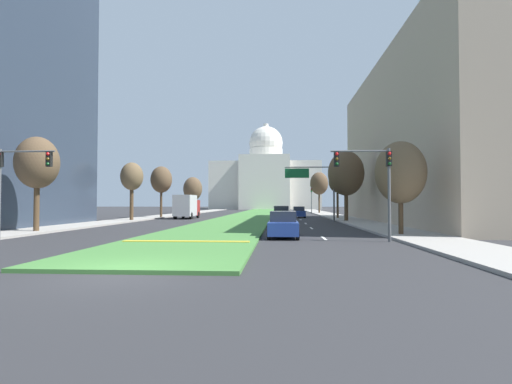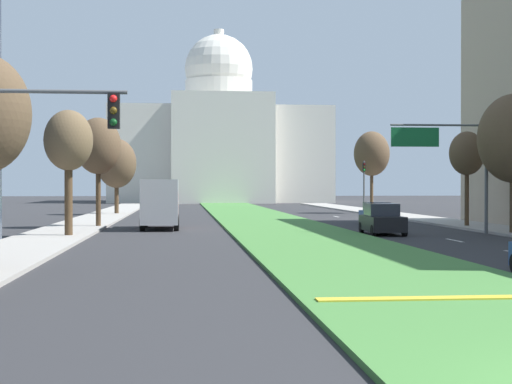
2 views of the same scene
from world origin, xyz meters
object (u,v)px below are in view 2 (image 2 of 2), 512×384
at_px(street_tree_left_far, 98,147).
at_px(street_tree_right_distant, 372,154).
at_px(street_tree_left_distant, 117,164).
at_px(traffic_light_far_right, 364,180).
at_px(overhead_guide_sign, 450,154).
at_px(capitol_building, 219,145).
at_px(street_tree_right_far, 467,154).
at_px(sedan_distant, 377,214).
at_px(traffic_light_near_left, 26,144).
at_px(sedan_midblock, 382,220).
at_px(street_tree_left_mid, 68,142).
at_px(box_truck_delivery, 160,203).

height_order(street_tree_left_far, street_tree_right_distant, street_tree_right_distant).
bearing_deg(street_tree_left_distant, street_tree_left_far, -88.14).
bearing_deg(traffic_light_far_right, overhead_guide_sign, -93.89).
height_order(capitol_building, street_tree_right_far, capitol_building).
height_order(street_tree_right_far, sedan_distant, street_tree_right_far).
distance_m(traffic_light_near_left, street_tree_left_distant, 56.37).
bearing_deg(sedan_midblock, sedan_distant, 76.92).
bearing_deg(capitol_building, sedan_midblock, -86.79).
height_order(traffic_light_far_right, street_tree_right_far, street_tree_right_far).
bearing_deg(traffic_light_far_right, street_tree_right_far, -85.86).
height_order(traffic_light_far_right, street_tree_left_mid, street_tree_left_mid).
height_order(street_tree_left_far, street_tree_right_far, street_tree_left_far).
bearing_deg(street_tree_left_distant, sedan_distant, -45.29).
bearing_deg(box_truck_delivery, capitol_building, 84.64).
bearing_deg(traffic_light_far_right, street_tree_right_distant, 67.61).
relative_size(overhead_guide_sign, street_tree_right_distant, 0.78).
distance_m(overhead_guide_sign, box_truck_delivery, 18.38).
distance_m(overhead_guide_sign, street_tree_right_distant, 33.96).
height_order(capitol_building, street_tree_left_distant, capitol_building).
distance_m(capitol_building, street_tree_right_far, 84.62).
relative_size(traffic_light_near_left, street_tree_left_distant, 0.71).
distance_m(street_tree_right_far, street_tree_right_distant, 26.97).
xyz_separation_m(overhead_guide_sign, street_tree_left_mid, (-21.46, -0.66, 0.51)).
height_order(street_tree_left_distant, street_tree_right_distant, street_tree_right_distant).
bearing_deg(street_tree_left_mid, sedan_midblock, 3.34).
bearing_deg(sedan_midblock, street_tree_left_far, 153.47).
height_order(sedan_midblock, box_truck_delivery, box_truck_delivery).
relative_size(street_tree_right_distant, sedan_midblock, 1.98).
bearing_deg(street_tree_right_distant, traffic_light_far_right, -112.39).
relative_size(street_tree_right_far, box_truck_delivery, 1.01).
distance_m(street_tree_left_far, street_tree_right_distant, 35.11).
height_order(street_tree_left_mid, street_tree_left_far, street_tree_left_far).
distance_m(traffic_light_near_left, box_truck_delivery, 31.32).
bearing_deg(street_tree_right_distant, sedan_midblock, -103.14).
bearing_deg(overhead_guide_sign, sedan_distant, 96.47).
xyz_separation_m(traffic_light_near_left, box_truck_delivery, (2.25, 31.16, -2.12)).
xyz_separation_m(street_tree_left_distant, street_tree_right_distant, (25.55, 1.65, 1.10)).
distance_m(overhead_guide_sign, street_tree_left_mid, 21.48).
relative_size(street_tree_left_far, box_truck_delivery, 1.15).
distance_m(street_tree_right_far, sedan_midblock, 10.66).
bearing_deg(capitol_building, sedan_distant, -84.47).
bearing_deg(street_tree_left_mid, traffic_light_far_right, 51.74).
bearing_deg(capitol_building, traffic_light_far_right, -79.89).
xyz_separation_m(street_tree_left_mid, street_tree_right_far, (25.05, 7.42, -0.24)).
relative_size(street_tree_left_far, street_tree_right_far, 1.14).
xyz_separation_m(street_tree_right_far, street_tree_right_distant, (0.30, 26.94, 1.13)).
bearing_deg(street_tree_left_far, sedan_midblock, -26.53).
bearing_deg(street_tree_left_mid, capitol_building, 82.16).
distance_m(traffic_light_near_left, street_tree_left_far, 33.19).
bearing_deg(traffic_light_near_left, sedan_distant, 63.64).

